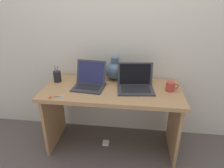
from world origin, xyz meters
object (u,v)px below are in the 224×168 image
Objects in this scene: laptop_left at (90,80)px; scissors at (53,97)px; pen_cup at (57,76)px; power_brick at (106,143)px; green_vase at (115,70)px; laptop_right at (135,82)px; coffee_mug at (171,86)px.

scissors is at bearing -135.71° from laptop_left.
pen_cup is (-0.37, 0.08, -0.01)m from laptop_left.
laptop_left reaches higher than power_brick.
laptop_left reaches higher than scissors.
laptop_left is 4.72× the size of power_brick.
pen_cup is (-0.61, -0.15, -0.04)m from green_vase.
laptop_right reaches higher than scissors.
scissors is (0.09, -0.35, -0.06)m from pen_cup.
laptop_left is at bearing 44.29° from scissors.
green_vase reaches higher than scissors.
coffee_mug is 1.18m from pen_cup.
coffee_mug is (0.80, -0.00, -0.02)m from laptop_left.
laptop_right is at bearing 6.33° from power_brick.
green_vase is at bearing 136.64° from laptop_right.
laptop_left is 0.87× the size of laptop_right.
green_vase is 3.58× the size of power_brick.
pen_cup is at bearing 176.19° from coffee_mug.
coffee_mug is at bearing -21.63° from green_vase.
laptop_left reaches higher than coffee_mug.
power_brick is at bearing -177.96° from coffee_mug.
scissors is (-1.09, -0.27, -0.04)m from coffee_mug.
laptop_left reaches higher than pen_cup.
scissors is at bearing -165.88° from coffee_mug.
power_brick is (0.53, -0.10, -0.76)m from pen_cup.
scissors is at bearing -150.44° from power_brick.
scissors is at bearing -75.42° from pen_cup.
power_brick is at bearing -106.14° from green_vase.
power_brick is (-0.30, -0.03, -0.77)m from laptop_right.
green_vase reaches higher than pen_cup.
pen_cup is at bearing 169.23° from power_brick.
laptop_left is 0.32m from green_vase.
scissors reaches higher than power_brick.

